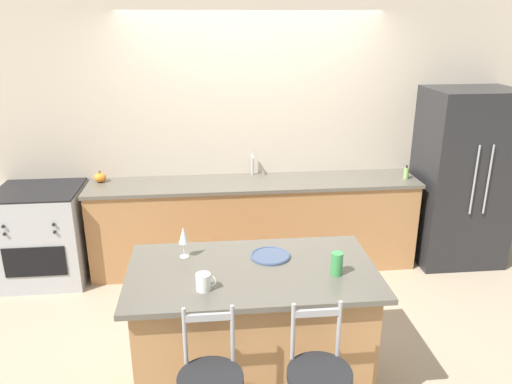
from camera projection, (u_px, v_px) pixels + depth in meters
name	position (u px, v px, depth m)	size (l,w,h in m)	color
ground_plane	(258.00, 280.00, 4.89)	(18.00, 18.00, 0.00)	tan
wall_back	(252.00, 131.00, 5.04)	(6.00, 0.07, 2.70)	beige
back_counter	(254.00, 223.00, 5.07)	(3.25, 0.62, 0.91)	#A87547
sink_faucet	(253.00, 162.00, 5.04)	(0.02, 0.13, 0.22)	#ADAFB5
kitchen_island	(253.00, 330.00, 3.33)	(1.59, 0.89, 0.92)	#A87547
refrigerator	(462.00, 178.00, 5.06)	(0.85, 0.70, 1.79)	#232326
oven_range	(44.00, 235.00, 4.80)	(0.76, 0.71, 0.92)	#ADAFB5
dinner_plate	(270.00, 256.00, 3.35)	(0.27, 0.27, 0.02)	#425170
wine_glass	(183.00, 236.00, 3.30)	(0.07, 0.07, 0.22)	white
coffee_mug	(204.00, 282.00, 2.93)	(0.12, 0.09, 0.10)	white
tumbler_cup	(337.00, 264.00, 3.10)	(0.07, 0.07, 0.15)	#3D934C
pumpkin_decoration	(100.00, 178.00, 4.86)	(0.12, 0.12, 0.11)	orange
soap_bottle	(406.00, 173.00, 4.96)	(0.05, 0.05, 0.14)	#89B260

